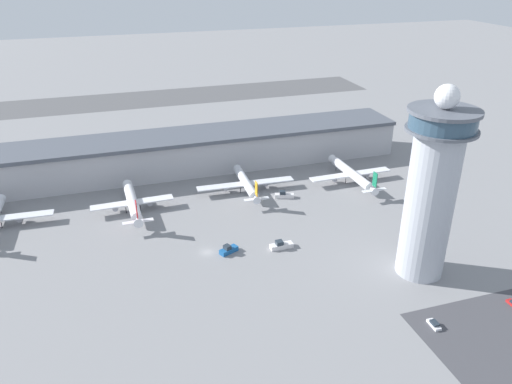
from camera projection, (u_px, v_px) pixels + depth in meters
name	position (u px, v px, depth m)	size (l,w,h in m)	color
ground_plane	(207.00, 252.00, 161.80)	(1000.00, 1000.00, 0.00)	gray
terminal_building	(172.00, 154.00, 218.32)	(207.03, 25.00, 16.63)	#B2B2B7
runway_strip	(143.00, 99.00, 331.26)	(310.54, 44.00, 0.01)	#515154
control_tower	(432.00, 188.00, 140.30)	(19.29, 19.29, 57.44)	#ADB2BC
airplane_gate_bravo	(132.00, 202.00, 185.35)	(30.53, 34.73, 12.06)	white
airplane_gate_charlie	(246.00, 183.00, 201.15)	(39.99, 32.83, 11.08)	silver
airplane_gate_delta	(352.00, 174.00, 209.30)	(36.50, 37.33, 11.73)	white
service_truck_catering	(229.00, 250.00, 161.26)	(6.65, 4.80, 2.90)	black
service_truck_fuel	(284.00, 195.00, 197.63)	(7.82, 4.44, 2.87)	black
service_truck_baggage	(281.00, 245.00, 163.82)	(7.71, 2.68, 2.75)	black
car_yellow_taxi	(434.00, 324.00, 129.57)	(1.96, 4.40, 1.39)	black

